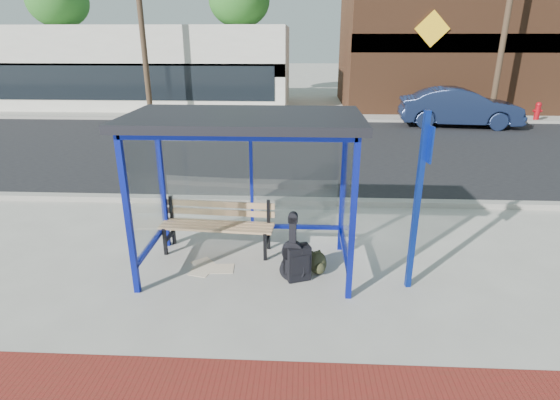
# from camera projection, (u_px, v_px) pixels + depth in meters

# --- Properties ---
(ground) EXTENTS (120.00, 120.00, 0.00)m
(ground) POSITION_uv_depth(u_px,v_px,m) (248.00, 268.00, 6.89)
(ground) COLOR #B2ADA0
(ground) RESTS_ON ground
(brick_paver_strip) EXTENTS (60.00, 1.00, 0.01)m
(brick_paver_strip) POSITION_uv_depth(u_px,v_px,m) (218.00, 393.00, 4.46)
(brick_paver_strip) COLOR maroon
(brick_paver_strip) RESTS_ON ground
(curb_near) EXTENTS (60.00, 0.25, 0.12)m
(curb_near) POSITION_uv_depth(u_px,v_px,m) (264.00, 201.00, 9.59)
(curb_near) COLOR gray
(curb_near) RESTS_ON ground
(street_asphalt) EXTENTS (60.00, 10.00, 0.00)m
(street_asphalt) POSITION_uv_depth(u_px,v_px,m) (277.00, 148.00, 14.38)
(street_asphalt) COLOR black
(street_asphalt) RESTS_ON ground
(curb_far) EXTENTS (60.00, 0.25, 0.12)m
(curb_far) POSITION_uv_depth(u_px,v_px,m) (283.00, 120.00, 19.14)
(curb_far) COLOR gray
(curb_far) RESTS_ON ground
(far_sidewalk) EXTENTS (60.00, 4.00, 0.01)m
(far_sidewalk) POSITION_uv_depth(u_px,v_px,m) (285.00, 114.00, 20.94)
(far_sidewalk) COLOR #B2ADA0
(far_sidewalk) RESTS_ON ground
(bus_shelter) EXTENTS (3.30, 1.80, 2.42)m
(bus_shelter) POSITION_uv_depth(u_px,v_px,m) (245.00, 138.00, 6.24)
(bus_shelter) COLOR #0E1A9A
(bus_shelter) RESTS_ON ground
(storefront_white) EXTENTS (18.00, 6.04, 4.00)m
(storefront_white) POSITION_uv_depth(u_px,v_px,m) (120.00, 66.00, 23.46)
(storefront_white) COLOR silver
(storefront_white) RESTS_ON ground
(storefront_brown) EXTENTS (10.00, 7.08, 6.40)m
(storefront_brown) POSITION_uv_depth(u_px,v_px,m) (441.00, 43.00, 22.72)
(storefront_brown) COLOR #59331E
(storefront_brown) RESTS_ON ground
(tree_left) EXTENTS (3.60, 3.60, 7.03)m
(tree_left) POSITION_uv_depth(u_px,v_px,m) (58.00, 2.00, 26.25)
(tree_left) COLOR #4C3826
(tree_left) RESTS_ON ground
(tree_mid) EXTENTS (3.60, 3.60, 7.03)m
(tree_mid) POSITION_uv_depth(u_px,v_px,m) (239.00, 1.00, 25.73)
(tree_mid) COLOR #4C3826
(tree_mid) RESTS_ON ground
(tree_right) EXTENTS (3.60, 3.60, 7.03)m
(tree_right) POSITION_uv_depth(u_px,v_px,m) (508.00, 0.00, 25.01)
(tree_right) COLOR #4C3826
(tree_right) RESTS_ON ground
(utility_pole_west) EXTENTS (1.60, 0.24, 8.00)m
(utility_pole_west) POSITION_uv_depth(u_px,v_px,m) (141.00, 21.00, 18.29)
(utility_pole_west) COLOR #4C3826
(utility_pole_west) RESTS_ON ground
(utility_pole_east) EXTENTS (1.60, 0.24, 8.00)m
(utility_pole_east) POSITION_uv_depth(u_px,v_px,m) (507.00, 20.00, 17.59)
(utility_pole_east) COLOR #4C3826
(utility_pole_east) RESTS_ON ground
(bench) EXTENTS (1.92, 0.58, 0.89)m
(bench) POSITION_uv_depth(u_px,v_px,m) (218.00, 223.00, 7.32)
(bench) COLOR black
(bench) RESTS_ON ground
(guitar_bag) EXTENTS (0.39, 0.15, 1.03)m
(guitar_bag) POSITION_uv_depth(u_px,v_px,m) (292.00, 258.00, 6.43)
(guitar_bag) COLOR black
(guitar_bag) RESTS_ON ground
(suitcase) EXTENTS (0.40, 0.32, 0.60)m
(suitcase) POSITION_uv_depth(u_px,v_px,m) (298.00, 263.00, 6.48)
(suitcase) COLOR black
(suitcase) RESTS_ON ground
(backpack) EXTENTS (0.35, 0.34, 0.35)m
(backpack) POSITION_uv_depth(u_px,v_px,m) (318.00, 263.00, 6.69)
(backpack) COLOR #2A2B18
(backpack) RESTS_ON ground
(sign_post) EXTENTS (0.12, 0.32, 2.56)m
(sign_post) POSITION_uv_depth(u_px,v_px,m) (419.00, 194.00, 5.90)
(sign_post) COLOR navy
(sign_post) RESTS_ON ground
(newspaper_a) EXTENTS (0.40, 0.46, 0.01)m
(newspaper_a) POSITION_uv_depth(u_px,v_px,m) (202.00, 270.00, 6.83)
(newspaper_a) COLOR white
(newspaper_a) RESTS_ON ground
(newspaper_b) EXTENTS (0.42, 0.34, 0.01)m
(newspaper_b) POSITION_uv_depth(u_px,v_px,m) (221.00, 269.00, 6.87)
(newspaper_b) COLOR white
(newspaper_b) RESTS_ON ground
(newspaper_c) EXTENTS (0.48, 0.49, 0.01)m
(newspaper_c) POSITION_uv_depth(u_px,v_px,m) (204.00, 264.00, 7.01)
(newspaper_c) COLOR white
(newspaper_c) RESTS_ON ground
(parked_car) EXTENTS (4.85, 2.10, 1.55)m
(parked_car) POSITION_uv_depth(u_px,v_px,m) (460.00, 107.00, 17.70)
(parked_car) COLOR #162240
(parked_car) RESTS_ON ground
(fire_hydrant) EXTENTS (0.36, 0.25, 0.83)m
(fire_hydrant) POSITION_uv_depth(u_px,v_px,m) (537.00, 111.00, 18.94)
(fire_hydrant) COLOR #A40B13
(fire_hydrant) RESTS_ON ground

